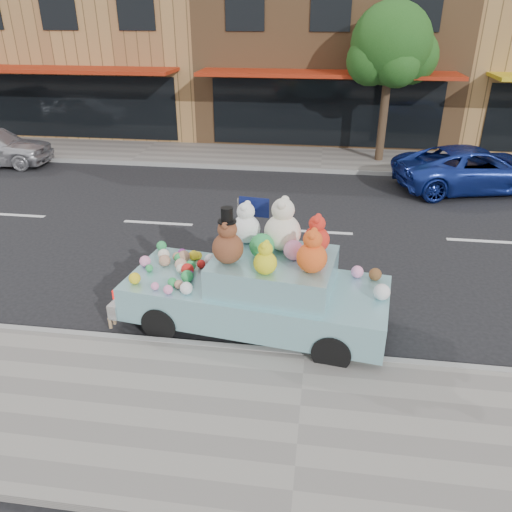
# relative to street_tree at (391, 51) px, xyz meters

# --- Properties ---
(ground) EXTENTS (120.00, 120.00, 0.00)m
(ground) POSITION_rel_street_tree_xyz_m (-2.03, -6.55, -3.69)
(ground) COLOR black
(ground) RESTS_ON ground
(near_sidewalk) EXTENTS (60.00, 3.00, 0.12)m
(near_sidewalk) POSITION_rel_street_tree_xyz_m (-2.03, -13.05, -3.63)
(near_sidewalk) COLOR gray
(near_sidewalk) RESTS_ON ground
(far_sidewalk) EXTENTS (60.00, 3.00, 0.12)m
(far_sidewalk) POSITION_rel_street_tree_xyz_m (-2.03, -0.05, -3.63)
(far_sidewalk) COLOR gray
(far_sidewalk) RESTS_ON ground
(near_kerb) EXTENTS (60.00, 0.12, 0.13)m
(near_kerb) POSITION_rel_street_tree_xyz_m (-2.03, -11.55, -3.63)
(near_kerb) COLOR gray
(near_kerb) RESTS_ON ground
(far_kerb) EXTENTS (60.00, 0.12, 0.13)m
(far_kerb) POSITION_rel_street_tree_xyz_m (-2.03, -1.55, -3.63)
(far_kerb) COLOR gray
(far_kerb) RESTS_ON ground
(storefront_left) EXTENTS (10.00, 9.80, 7.30)m
(storefront_left) POSITION_rel_street_tree_xyz_m (-12.03, 5.42, -0.05)
(storefront_left) COLOR #A47844
(storefront_left) RESTS_ON ground
(storefront_mid) EXTENTS (10.00, 9.80, 7.30)m
(storefront_mid) POSITION_rel_street_tree_xyz_m (-2.03, 5.42, -0.05)
(storefront_mid) COLOR olive
(storefront_mid) RESTS_ON ground
(street_tree) EXTENTS (3.00, 2.70, 5.22)m
(street_tree) POSITION_rel_street_tree_xyz_m (0.00, 0.00, 0.00)
(street_tree) COLOR #38281C
(street_tree) RESTS_ON ground
(car_blue) EXTENTS (5.04, 3.22, 1.29)m
(car_blue) POSITION_rel_street_tree_xyz_m (2.51, -2.68, -3.05)
(car_blue) COLOR #1C339C
(car_blue) RESTS_ON ground
(art_car) EXTENTS (4.67, 2.32, 2.26)m
(art_car) POSITION_rel_street_tree_xyz_m (-2.87, -10.74, -2.89)
(art_car) COLOR black
(art_car) RESTS_ON ground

